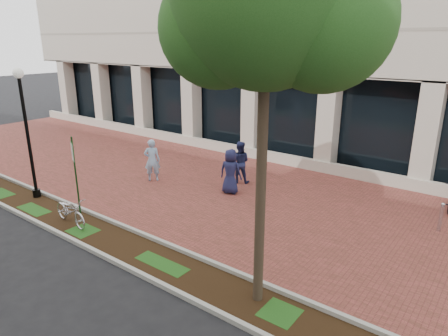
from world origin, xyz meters
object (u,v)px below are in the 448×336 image
Objects in this scene: lamppost at (27,127)px; pedestrian_mid at (240,162)px; street_tree at (270,5)px; bollard at (441,217)px; locked_bicycle at (70,211)px; parking_sign at (75,168)px; pedestrian_left at (152,160)px; pedestrian_right at (230,171)px.

pedestrian_mid is (5.15, 5.93, -1.79)m from lamppost.
bollard is (2.59, 6.21, -5.76)m from street_tree.
street_tree is at bearing -81.81° from locked_bicycle.
pedestrian_left is (-0.75, 4.00, -0.84)m from parking_sign.
parking_sign reaches higher than pedestrian_left.
street_tree is 4.75× the size of locked_bicycle.
pedestrian_left is (-7.89, 4.13, -5.35)m from street_tree.
pedestrian_mid is at bearing 93.81° from parking_sign.
bollard is (7.05, 1.27, -0.39)m from pedestrian_right.
pedestrian_left is at bearing 61.27° from lamppost.
parking_sign is at bearing 58.33° from pedestrian_left.
locked_bicycle is 0.98× the size of pedestrian_left.
street_tree reaches higher than pedestrian_right.
street_tree is at bearing -112.66° from bollard.
street_tree is at bearing 110.06° from pedestrian_left.
parking_sign is 5.57m from pedestrian_right.
pedestrian_left is 3.52m from pedestrian_right.
locked_bicycle is at bearing -177.14° from street_tree.
pedestrian_mid is (2.25, 6.02, -0.86)m from parking_sign.
pedestrian_left is at bearing -168.75° from bollard.
parking_sign is 0.58× the size of lamppost.
pedestrian_left reaches higher than bollard.
street_tree reaches higher than bollard.
lamppost is 2.66× the size of pedestrian_left.
locked_bicycle is at bearing -10.11° from lamppost.
parking_sign is at bearing 32.04° from locked_bicycle.
bollard is at bearing 56.34° from parking_sign.
pedestrian_right is (2.44, 5.28, 0.42)m from locked_bicycle.
lamppost is at bearing 22.78° from pedestrian_mid.
parking_sign is 1.59× the size of locked_bicycle.
lamppost is at bearing 178.78° from street_tree.
pedestrian_right reaches higher than bollard.
lamppost is at bearing 85.21° from locked_bicycle.
locked_bicycle is (0.24, -0.47, -1.27)m from parking_sign.
parking_sign is at bearing -147.95° from bollard.
bollard is at bearing 67.34° from street_tree.
locked_bicycle is at bearing 50.31° from pedestrian_right.
parking_sign is 1.55× the size of pedestrian_left.
parking_sign is at bearing -1.81° from lamppost.
parking_sign is 8.44m from street_tree.
locked_bicycle is 4.60m from pedestrian_left.
pedestrian_right is at bearing 150.99° from pedestrian_left.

